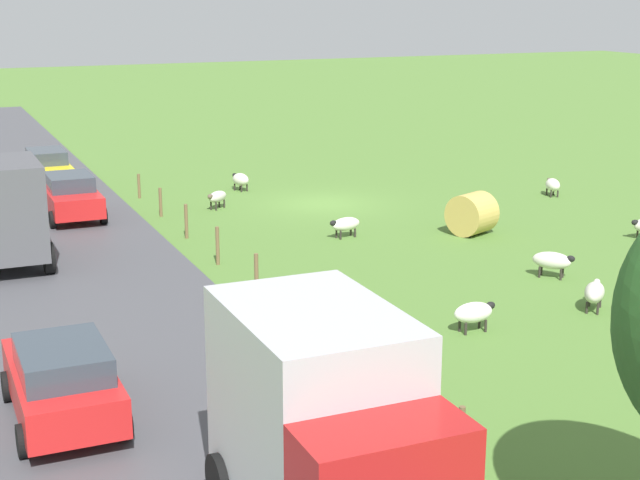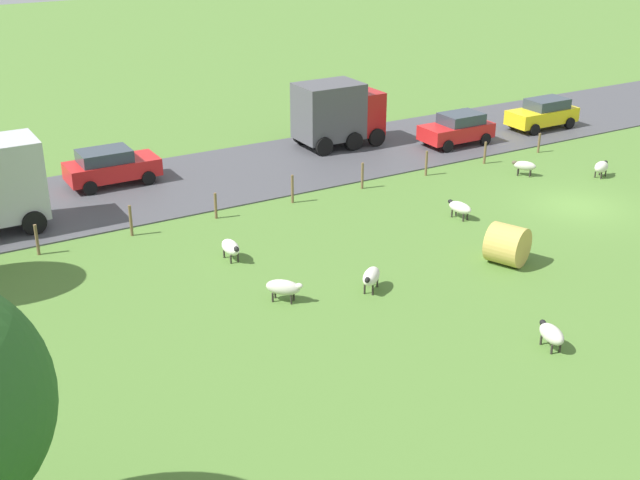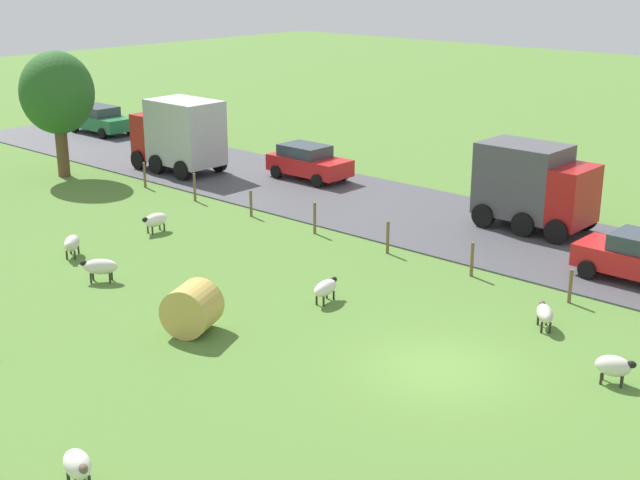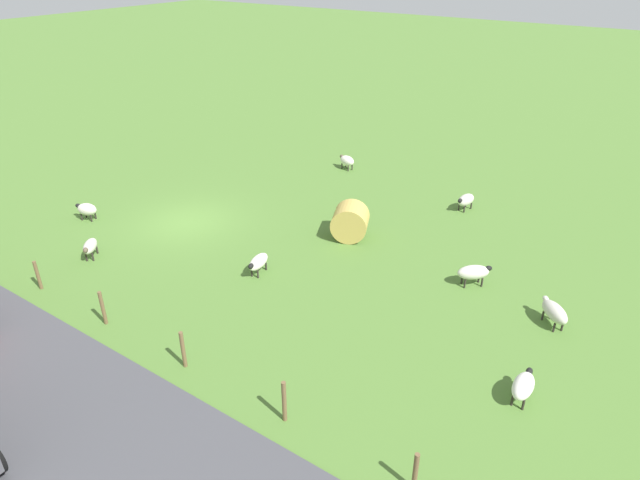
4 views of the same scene
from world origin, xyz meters
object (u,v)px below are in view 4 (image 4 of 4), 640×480
object	(u,v)px
hay_bale_0	(350,221)
sheep_1	(90,246)
sheep_2	(87,209)
sheep_3	(258,262)
sheep_7	(523,386)
sheep_5	(466,200)
sheep_0	(347,161)
sheep_4	(474,272)
sheep_6	(554,312)

from	to	relation	value
hay_bale_0	sheep_1	bearing A→B (deg)	-46.61
sheep_2	hay_bale_0	distance (m)	11.76
sheep_3	sheep_7	size ratio (longest dim) A/B	1.07
sheep_1	sheep_3	world-z (taller)	sheep_3
sheep_5	sheep_0	bearing A→B (deg)	-100.69
sheep_3	sheep_2	bearing A→B (deg)	-85.31
sheep_2	sheep_3	size ratio (longest dim) A/B	0.85
sheep_1	sheep_7	xyz separation A→B (m)	(-1.73, 16.24, 0.02)
sheep_3	sheep_4	xyz separation A→B (m)	(-3.71, 6.91, 0.05)
sheep_2	hay_bale_0	bearing A→B (deg)	115.81
sheep_3	sheep_4	distance (m)	7.85
sheep_0	sheep_7	distance (m)	17.72
sheep_1	sheep_2	size ratio (longest dim) A/B	1.03
sheep_2	sheep_0	bearing A→B (deg)	151.85
sheep_3	sheep_4	size ratio (longest dim) A/B	1.04
sheep_1	sheep_6	bearing A→B (deg)	109.36
sheep_4	sheep_7	world-z (taller)	sheep_4
sheep_0	sheep_1	bearing A→B (deg)	-13.36
sheep_2	sheep_4	xyz separation A→B (m)	(-4.47, 16.16, 0.03)
sheep_0	sheep_7	xyz separation A→B (m)	(12.09, 12.96, 0.03)
sheep_2	sheep_7	xyz separation A→B (m)	(0.28, 19.28, 0.01)
sheep_6	sheep_0	bearing A→B (deg)	-122.50
sheep_1	sheep_0	bearing A→B (deg)	166.64
sheep_0	sheep_4	xyz separation A→B (m)	(7.34, 9.84, 0.05)
sheep_2	sheep_5	size ratio (longest dim) A/B	0.89
sheep_3	sheep_4	world-z (taller)	sheep_4
sheep_4	hay_bale_0	xyz separation A→B (m)	(-0.65, -5.58, 0.21)
sheep_6	hay_bale_0	world-z (taller)	hay_bale_0
sheep_7	hay_bale_0	size ratio (longest dim) A/B	0.80
sheep_1	sheep_7	distance (m)	16.33
sheep_2	sheep_4	size ratio (longest dim) A/B	0.88
sheep_0	sheep_5	world-z (taller)	sheep_0
hay_bale_0	sheep_5	bearing A→B (deg)	150.46
sheep_6	sheep_7	bearing A→B (deg)	2.00
sheep_4	sheep_6	bearing A→B (deg)	74.54
sheep_3	sheep_5	xyz separation A→B (m)	(-9.68, 4.35, 0.01)
sheep_0	sheep_7	bearing A→B (deg)	46.97
sheep_2	sheep_5	world-z (taller)	sheep_2
sheep_1	sheep_6	world-z (taller)	sheep_6
sheep_2	sheep_7	bearing A→B (deg)	89.16
sheep_1	sheep_4	bearing A→B (deg)	116.29
sheep_5	sheep_6	world-z (taller)	sheep_6
sheep_3	hay_bale_0	bearing A→B (deg)	162.95
sheep_4	hay_bale_0	bearing A→B (deg)	-96.65
sheep_4	hay_bale_0	world-z (taller)	hay_bale_0
sheep_4	sheep_7	xyz separation A→B (m)	(4.75, 3.12, -0.03)
sheep_2	sheep_3	distance (m)	9.28
sheep_3	sheep_1	bearing A→B (deg)	-65.95
sheep_7	sheep_5	bearing A→B (deg)	-152.08
sheep_7	sheep_0	bearing A→B (deg)	-133.03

